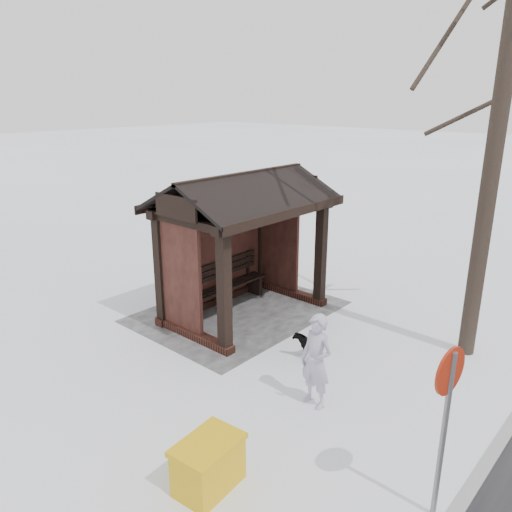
% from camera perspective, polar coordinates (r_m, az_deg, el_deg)
% --- Properties ---
extents(ground, '(120.00, 120.00, 0.00)m').
position_cam_1_polar(ground, '(10.93, -1.27, -6.67)').
color(ground, white).
rests_on(ground, ground).
extents(trampled_patch, '(4.20, 3.20, 0.02)m').
position_cam_1_polar(trampled_patch, '(11.05, -2.03, -6.34)').
color(trampled_patch, gray).
rests_on(trampled_patch, ground).
extents(bus_shelter, '(3.60, 2.40, 3.09)m').
position_cam_1_polar(bus_shelter, '(10.33, -2.00, 4.57)').
color(bus_shelter, '#3A1D15').
rests_on(bus_shelter, ground).
extents(pedestrian, '(0.42, 0.58, 1.49)m').
position_cam_1_polar(pedestrian, '(7.69, 6.89, -11.84)').
color(pedestrian, '#ABA4C1').
rests_on(pedestrian, ground).
extents(dog, '(0.66, 0.44, 0.51)m').
position_cam_1_polar(dog, '(9.26, 6.12, -9.80)').
color(dog, black).
rests_on(dog, ground).
extents(grit_bin, '(0.89, 0.65, 0.64)m').
position_cam_1_polar(grit_bin, '(6.50, -5.47, -22.62)').
color(grit_bin, gold).
rests_on(grit_bin, ground).
extents(road_sign, '(0.54, 0.12, 2.11)m').
position_cam_1_polar(road_sign, '(5.77, 20.98, -14.76)').
color(road_sign, slate).
rests_on(road_sign, ground).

